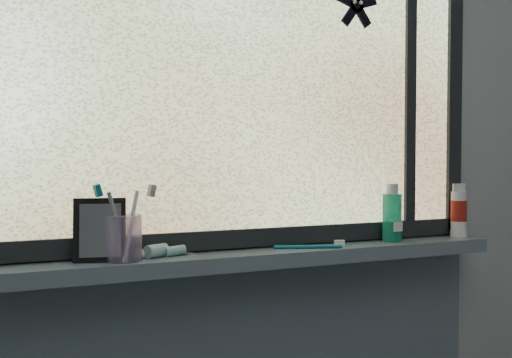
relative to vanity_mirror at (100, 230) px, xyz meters
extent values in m
cube|color=#9EA3A8|center=(0.35, 0.07, 0.15)|extent=(3.00, 0.01, 2.50)
cube|color=#515F6C|center=(0.35, 0.00, -0.10)|extent=(1.62, 0.14, 0.04)
cube|color=silver|center=(0.35, 0.05, 0.43)|extent=(1.50, 0.01, 1.00)
cube|color=black|center=(0.35, 0.05, -0.05)|extent=(1.60, 0.03, 0.05)
cube|color=black|center=(1.12, 0.05, 0.43)|extent=(0.05, 0.03, 1.10)
cube|color=black|center=(0.95, 0.05, 0.43)|extent=(0.03, 0.03, 1.00)
cube|color=black|center=(0.00, 0.00, 0.00)|extent=(0.13, 0.09, 0.15)
cylinder|color=#CBAFE7|center=(0.06, -0.02, -0.02)|extent=(0.10, 0.10, 0.11)
cylinder|color=#1FA380|center=(0.85, 0.00, 0.01)|extent=(0.07, 0.07, 0.14)
cylinder|color=silver|center=(1.11, 0.00, 0.01)|extent=(0.06, 0.06, 0.12)
camera|label=1|loc=(-0.20, -1.40, 0.17)|focal=40.00mm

